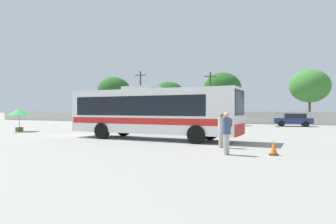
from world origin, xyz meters
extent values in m
plane|color=gray|center=(0.00, 10.00, 0.00)|extent=(300.00, 300.00, 0.00)
cube|color=beige|center=(0.00, 23.31, 0.81)|extent=(80.00, 0.30, 1.63)
cube|color=white|center=(0.42, -0.05, 1.80)|extent=(11.21, 3.45, 2.71)
cube|color=black|center=(-0.13, -0.01, 2.12)|extent=(9.24, 3.31, 1.19)
cube|color=red|center=(0.42, -0.05, 1.20)|extent=(11.00, 3.45, 0.38)
cube|color=#19212D|center=(5.93, -0.51, 2.29)|extent=(0.23, 2.29, 1.41)
cube|color=red|center=(5.94, -0.51, 0.77)|extent=(0.26, 2.50, 0.65)
cube|color=#B2B2B2|center=(-0.41, 0.02, 3.27)|extent=(2.31, 1.58, 0.24)
cylinder|color=black|center=(3.93, 0.89, 0.52)|extent=(1.06, 0.38, 1.04)
cylinder|color=black|center=(3.73, -1.55, 0.52)|extent=(1.06, 0.38, 1.04)
cylinder|color=black|center=(-2.51, 1.42, 0.52)|extent=(1.06, 0.38, 1.04)
cylinder|color=black|center=(-2.71, -1.02, 0.52)|extent=(1.06, 0.38, 1.04)
cylinder|color=#B7B2A8|center=(5.37, -2.61, 0.42)|extent=(0.16, 0.16, 0.84)
cylinder|color=#B7B2A8|center=(5.26, -2.73, 0.42)|extent=(0.16, 0.16, 0.84)
cylinder|color=#B7B2A8|center=(5.32, -2.67, 1.18)|extent=(0.50, 0.50, 0.67)
sphere|color=#8C6647|center=(5.32, -2.67, 1.62)|extent=(0.23, 0.23, 0.23)
cylinder|color=#B7B2A8|center=(5.91, -4.95, 0.43)|extent=(0.16, 0.16, 0.87)
cylinder|color=#B7B2A8|center=(5.97, -4.79, 0.43)|extent=(0.16, 0.16, 0.87)
cylinder|color=#33476B|center=(5.94, -4.87, 1.21)|extent=(0.46, 0.46, 0.69)
sphere|color=tan|center=(5.94, -4.87, 1.67)|extent=(0.24, 0.24, 0.24)
cylinder|color=gray|center=(-13.16, 2.05, 0.96)|extent=(0.05, 0.05, 1.93)
cone|color=green|center=(-13.16, 2.05, 1.70)|extent=(2.00, 2.00, 0.55)
cube|color=brown|center=(-13.16, 2.05, 0.18)|extent=(0.45, 0.45, 0.36)
cylinder|color=gray|center=(-8.07, 4.86, 1.08)|extent=(0.05, 0.05, 2.16)
cone|color=red|center=(-8.07, 4.86, 1.95)|extent=(1.91, 1.91, 0.53)
cube|color=brown|center=(-8.07, 4.86, 0.18)|extent=(0.49, 0.49, 0.36)
cube|color=maroon|center=(-10.15, 19.47, 0.64)|extent=(4.35, 2.12, 0.65)
cube|color=black|center=(-9.94, 19.45, 1.23)|extent=(2.44, 1.83, 0.53)
cylinder|color=black|center=(-11.52, 18.69, 0.32)|extent=(0.66, 0.27, 0.64)
cylinder|color=black|center=(-11.38, 20.45, 0.32)|extent=(0.66, 0.27, 0.64)
cylinder|color=black|center=(-8.91, 18.49, 0.32)|extent=(0.66, 0.27, 0.64)
cylinder|color=black|center=(-8.78, 20.25, 0.32)|extent=(0.66, 0.27, 0.64)
cube|color=black|center=(-4.40, 19.32, 0.63)|extent=(4.42, 1.87, 0.62)
cube|color=black|center=(-4.18, 19.32, 1.19)|extent=(2.44, 1.70, 0.51)
cylinder|color=black|center=(-5.75, 18.41, 0.32)|extent=(0.64, 0.23, 0.64)
cylinder|color=black|center=(-5.78, 20.18, 0.32)|extent=(0.64, 0.23, 0.64)
cylinder|color=black|center=(-3.02, 18.46, 0.32)|extent=(0.64, 0.23, 0.64)
cylinder|color=black|center=(-3.05, 20.22, 0.32)|extent=(0.64, 0.23, 0.64)
cube|color=silver|center=(2.06, 18.80, 0.63)|extent=(4.35, 2.02, 0.62)
cube|color=black|center=(2.28, 18.79, 1.19)|extent=(2.43, 1.77, 0.51)
cylinder|color=black|center=(0.70, 17.99, 0.32)|extent=(0.65, 0.25, 0.64)
cylinder|color=black|center=(0.79, 19.75, 0.32)|extent=(0.65, 0.25, 0.64)
cylinder|color=black|center=(3.34, 17.85, 0.32)|extent=(0.65, 0.25, 0.64)
cylinder|color=black|center=(3.43, 19.61, 0.32)|extent=(0.65, 0.25, 0.64)
cube|color=navy|center=(9.34, 18.94, 0.63)|extent=(4.17, 2.12, 0.63)
cube|color=black|center=(9.54, 18.95, 1.21)|extent=(2.35, 1.83, 0.51)
cylinder|color=black|center=(8.16, 17.96, 0.32)|extent=(0.66, 0.27, 0.64)
cylinder|color=black|center=(8.02, 19.72, 0.32)|extent=(0.66, 0.27, 0.64)
cylinder|color=black|center=(10.66, 18.16, 0.32)|extent=(0.66, 0.27, 0.64)
cylinder|color=black|center=(10.51, 19.92, 0.32)|extent=(0.66, 0.27, 0.64)
cylinder|color=#4C3823|center=(-13.03, 25.50, 4.02)|extent=(0.24, 0.24, 8.05)
cube|color=#473321|center=(-13.03, 25.50, 7.45)|extent=(1.80, 0.32, 0.12)
cylinder|color=#4C3823|center=(-1.85, 26.45, 3.75)|extent=(0.24, 0.24, 7.50)
cube|color=#473321|center=(-1.85, 26.45, 6.90)|extent=(1.80, 0.39, 0.12)
cylinder|color=brown|center=(-18.22, 26.02, 1.54)|extent=(0.32, 0.32, 3.07)
ellipsoid|color=#23561E|center=(-18.22, 26.02, 5.02)|extent=(5.57, 5.57, 4.73)
cylinder|color=brown|center=(-8.21, 25.69, 1.23)|extent=(0.32, 0.32, 2.45)
ellipsoid|color=#23561E|center=(-8.21, 25.69, 4.17)|extent=(4.90, 4.90, 4.17)
cylinder|color=brown|center=(-0.72, 30.26, 1.61)|extent=(0.32, 0.32, 3.23)
ellipsoid|color=#23561E|center=(-0.72, 30.26, 5.32)|extent=(5.99, 5.99, 5.09)
cylinder|color=brown|center=(11.85, 28.53, 1.66)|extent=(0.32, 0.32, 3.32)
ellipsoid|color=#38752D|center=(11.85, 28.53, 5.23)|extent=(5.46, 5.46, 4.64)
cube|color=black|center=(7.80, -4.26, 0.02)|extent=(0.36, 0.36, 0.04)
cone|color=orange|center=(7.80, -4.26, 0.34)|extent=(0.28, 0.28, 0.60)
camera|label=1|loc=(8.06, -17.28, 1.89)|focal=31.60mm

